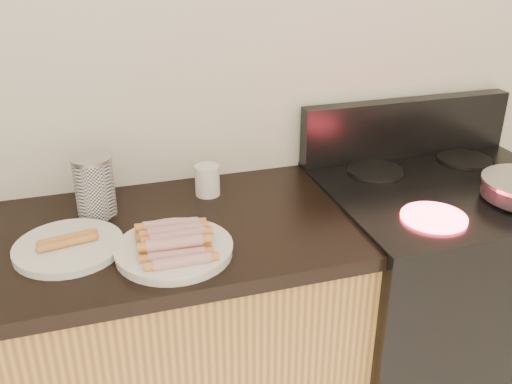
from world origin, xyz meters
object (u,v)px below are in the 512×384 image
object	(u,v)px
stove	(431,307)
canister	(94,186)
main_plate	(174,251)
side_plate	(69,247)
mug	(207,180)

from	to	relation	value
stove	canister	distance (m)	1.19
main_plate	side_plate	xyz separation A→B (m)	(-0.25, 0.10, 0.00)
stove	mug	distance (m)	0.90
side_plate	canister	size ratio (longest dim) A/B	1.57
stove	side_plate	bearing A→B (deg)	-178.53
main_plate	canister	size ratio (longest dim) A/B	1.68
side_plate	canister	distance (m)	0.22
stove	canister	world-z (taller)	canister
side_plate	main_plate	bearing A→B (deg)	-20.90
side_plate	mug	bearing A→B (deg)	28.21
stove	side_plate	xyz separation A→B (m)	(-1.13, -0.03, 0.45)
side_plate	mug	distance (m)	0.46
stove	canister	xyz separation A→B (m)	(-1.05, 0.16, 0.53)
stove	side_plate	distance (m)	1.22
canister	main_plate	bearing A→B (deg)	-58.73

